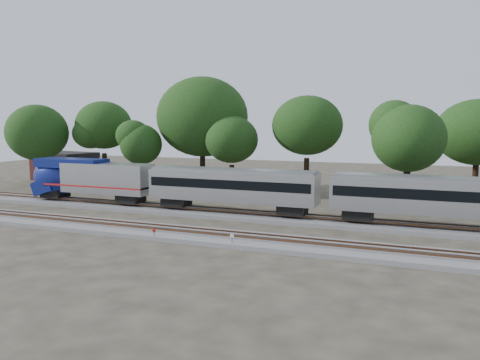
% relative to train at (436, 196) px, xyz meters
% --- Properties ---
extents(ground, '(160.00, 160.00, 0.00)m').
position_rel_train_xyz_m(ground, '(-23.07, -6.00, -3.39)').
color(ground, '#383328').
rests_on(ground, ground).
extents(track_far, '(160.00, 5.00, 0.73)m').
position_rel_train_xyz_m(track_far, '(-23.07, 0.00, -3.19)').
color(track_far, slate).
rests_on(track_far, ground).
extents(track_near, '(160.00, 5.00, 0.73)m').
position_rel_train_xyz_m(track_near, '(-23.07, -10.00, -3.19)').
color(track_near, slate).
rests_on(track_near, ground).
extents(train, '(96.91, 3.35, 4.94)m').
position_rel_train_xyz_m(train, '(0.00, 0.00, 0.00)').
color(train, '#B2B4B9').
rests_on(train, ground).
extents(switch_stand_red, '(0.31, 0.06, 0.98)m').
position_rel_train_xyz_m(switch_stand_red, '(-22.52, -12.14, -2.76)').
color(switch_stand_red, '#512D19').
rests_on(switch_stand_red, ground).
extents(switch_stand_white, '(0.35, 0.08, 1.09)m').
position_rel_train_xyz_m(switch_stand_white, '(-15.43, -11.77, -2.70)').
color(switch_stand_white, '#512D19').
rests_on(switch_stand_white, ground).
extents(switch_lever, '(0.52, 0.33, 0.30)m').
position_rel_train_xyz_m(switch_lever, '(-17.67, -11.89, -3.24)').
color(switch_lever, '#512D19').
rests_on(switch_lever, ground).
extents(brick_building, '(11.19, 8.74, 4.87)m').
position_rel_train_xyz_m(brick_building, '(-60.10, 19.32, -0.94)').
color(brick_building, maroon).
rests_on(brick_building, ground).
extents(tree_0, '(8.68, 8.68, 12.24)m').
position_rel_train_xyz_m(tree_0, '(-56.98, 10.23, 5.13)').
color(tree_0, black).
rests_on(tree_0, ground).
extents(tree_1, '(9.84, 9.84, 13.87)m').
position_rel_train_xyz_m(tree_1, '(-48.74, 15.71, 6.27)').
color(tree_1, black).
rests_on(tree_1, ground).
extents(tree_2, '(7.06, 7.06, 9.96)m').
position_rel_train_xyz_m(tree_2, '(-39.36, 11.91, 3.53)').
color(tree_2, black).
rests_on(tree_2, ground).
extents(tree_3, '(11.09, 11.09, 15.64)m').
position_rel_train_xyz_m(tree_3, '(-31.84, 16.78, 7.51)').
color(tree_3, black).
rests_on(tree_3, ground).
extents(tree_4, '(7.87, 7.87, 11.10)m').
position_rel_train_xyz_m(tree_4, '(-26.12, 14.30, 4.34)').
color(tree_4, black).
rests_on(tree_4, ground).
extents(tree_5, '(9.85, 9.85, 13.88)m').
position_rel_train_xyz_m(tree_5, '(-16.12, 17.14, 6.29)').
color(tree_5, black).
rests_on(tree_5, ground).
extents(tree_6, '(8.44, 8.44, 11.90)m').
position_rel_train_xyz_m(tree_6, '(-2.83, 10.10, 4.90)').
color(tree_6, black).
rests_on(tree_6, ground).
extents(tree_7, '(8.98, 8.98, 12.66)m').
position_rel_train_xyz_m(tree_7, '(5.28, 21.50, 5.43)').
color(tree_7, black).
rests_on(tree_7, ground).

